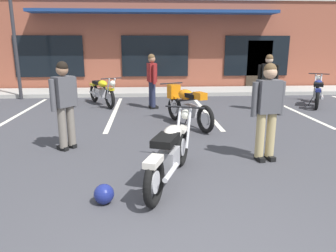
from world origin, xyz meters
TOP-DOWN VIEW (x-y plane):
  - ground_plane at (0.00, 3.49)m, footprint 80.00×80.00m
  - sidewalk_kerb at (0.00, 10.73)m, footprint 22.00×1.80m
  - brick_storefront_building at (0.00, 14.38)m, footprint 16.60×6.25m
  - painted_stall_lines at (0.00, 7.13)m, footprint 13.70×4.80m
  - motorcycle_foreground_classic at (-0.08, 2.05)m, footprint 1.03×2.02m
  - motorcycle_red_sportbike at (5.16, 7.71)m, footprint 1.25×1.92m
  - motorcycle_black_cruiser at (0.58, 5.43)m, footprint 1.14×1.98m
  - motorcycle_blue_standard at (-1.87, 8.26)m, footprint 1.26×1.92m
  - person_in_black_shirt at (3.20, 7.02)m, footprint 0.61×0.34m
  - person_in_shorts_foreground at (-0.23, 7.61)m, footprint 0.35×0.60m
  - person_by_back_row at (1.63, 2.87)m, footprint 0.61×0.32m
  - person_near_building at (-1.94, 3.70)m, footprint 0.45×0.53m
  - helmet_on_pavement at (-0.98, 1.45)m, footprint 0.26×0.26m
  - parking_lot_lamp_post at (-4.97, 9.53)m, footprint 0.24×0.76m

SIDE VIEW (x-z plane):
  - ground_plane at x=0.00m, z-range 0.00..0.00m
  - painted_stall_lines at x=0.00m, z-range 0.00..0.01m
  - sidewalk_kerb at x=0.00m, z-range 0.00..0.14m
  - helmet_on_pavement at x=-0.98m, z-range 0.00..0.26m
  - motorcycle_foreground_classic at x=-0.08m, z-range -0.03..0.95m
  - motorcycle_red_sportbike at x=5.16m, z-range -0.03..0.95m
  - motorcycle_blue_standard at x=-1.87m, z-range -0.03..0.95m
  - motorcycle_black_cruiser at x=0.58m, z-range 0.04..1.02m
  - person_in_black_shirt at x=3.20m, z-range 0.11..1.79m
  - person_in_shorts_foreground at x=-0.23m, z-range 0.11..1.79m
  - person_by_back_row at x=1.63m, z-range 0.11..1.79m
  - person_near_building at x=-1.94m, z-range 0.11..1.79m
  - brick_storefront_building at x=0.00m, z-range 0.00..4.02m
  - parking_lot_lamp_post at x=-4.97m, z-range 0.74..5.84m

